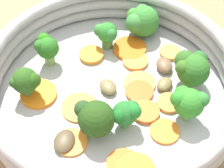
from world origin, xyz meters
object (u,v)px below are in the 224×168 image
at_px(broccoli_floret_3, 188,102).
at_px(carrot_slice_6, 80,107).
at_px(carrot_slice_1, 170,52).
at_px(carrot_slice_0, 91,55).
at_px(carrot_slice_12, 39,94).
at_px(broccoli_floret_2, 107,34).
at_px(broccoli_floret_7, 126,113).
at_px(broccoli_floret_5, 26,81).
at_px(skillet, 112,95).
at_px(mushroom_piece_3, 165,84).
at_px(carrot_slice_13, 146,112).
at_px(mushroom_piece_1, 64,141).
at_px(carrot_slice_10, 139,92).
at_px(carrot_slice_8, 72,142).
at_px(carrot_slice_11, 123,164).
at_px(mushroom_piece_0, 164,65).
at_px(carrot_slice_2, 130,48).
at_px(broccoli_floret_0, 47,46).
at_px(broccoli_floret_1, 141,21).
at_px(carrot_slice_9, 165,131).
at_px(carrot_slice_4, 169,103).
at_px(broccoli_floret_6, 94,118).
at_px(carrot_slice_5, 138,62).
at_px(broccoli_floret_4, 192,68).
at_px(carrot_slice_7, 140,83).
at_px(mushroom_piece_2, 108,87).

bearing_deg(broccoli_floret_3, carrot_slice_6, 25.37).
bearing_deg(carrot_slice_1, carrot_slice_0, 34.00).
bearing_deg(carrot_slice_12, broccoli_floret_2, -102.48).
bearing_deg(broccoli_floret_7, broccoli_floret_5, 10.71).
height_order(skillet, mushroom_piece_3, mushroom_piece_3).
height_order(carrot_slice_1, carrot_slice_13, same).
distance_m(skillet, mushroom_piece_1, 0.10).
distance_m(carrot_slice_10, broccoli_floret_3, 0.07).
relative_size(carrot_slice_8, carrot_slice_11, 0.99).
xyz_separation_m(carrot_slice_6, mushroom_piece_0, (-0.06, -0.12, 0.00)).
distance_m(broccoli_floret_3, mushroom_piece_1, 0.15).
xyz_separation_m(carrot_slice_0, broccoli_floret_5, (0.03, 0.10, 0.03)).
xyz_separation_m(carrot_slice_2, carrot_slice_13, (-0.07, 0.09, 0.00)).
relative_size(carrot_slice_8, broccoli_floret_0, 0.89).
distance_m(broccoli_floret_1, mushroom_piece_3, 0.11).
bearing_deg(mushroom_piece_0, carrot_slice_6, 62.58).
bearing_deg(broccoli_floret_0, mushroom_piece_1, 134.97).
height_order(broccoli_floret_0, mushroom_piece_3, broccoli_floret_0).
bearing_deg(carrot_slice_9, carrot_slice_4, -70.82).
bearing_deg(carrot_slice_0, carrot_slice_6, 114.18).
bearing_deg(carrot_slice_4, broccoli_floret_0, 5.91).
bearing_deg(broccoli_floret_7, broccoli_floret_6, 45.09).
distance_m(carrot_slice_0, carrot_slice_2, 0.06).
height_order(carrot_slice_5, mushroom_piece_0, mushroom_piece_0).
distance_m(carrot_slice_5, broccoli_floret_4, 0.08).
distance_m(carrot_slice_1, broccoli_floret_7, 0.14).
relative_size(broccoli_floret_1, broccoli_floret_4, 1.05).
height_order(carrot_slice_1, broccoli_floret_2, broccoli_floret_2).
bearing_deg(carrot_slice_8, broccoli_floret_3, -133.20).
xyz_separation_m(carrot_slice_10, mushroom_piece_0, (-0.01, -0.06, 0.00)).
distance_m(carrot_slice_1, carrot_slice_6, 0.16).
xyz_separation_m(carrot_slice_9, broccoli_floret_7, (0.04, 0.02, 0.02)).
relative_size(broccoli_floret_2, mushroom_piece_3, 1.62).
relative_size(carrot_slice_9, carrot_slice_11, 0.93).
bearing_deg(carrot_slice_1, carrot_slice_12, 54.58).
bearing_deg(broccoli_floret_1, mushroom_piece_3, 135.53).
xyz_separation_m(mushroom_piece_0, mushroom_piece_1, (0.05, 0.17, -0.00)).
distance_m(carrot_slice_1, carrot_slice_4, 0.09).
bearing_deg(broccoli_floret_6, mushroom_piece_1, 56.77).
relative_size(broccoli_floret_1, mushroom_piece_3, 2.08).
distance_m(carrot_slice_0, carrot_slice_7, 0.08).
relative_size(carrot_slice_8, mushroom_piece_1, 1.18).
height_order(broccoli_floret_6, mushroom_piece_0, broccoli_floret_6).
xyz_separation_m(carrot_slice_8, broccoli_floret_7, (-0.04, -0.05, 0.02)).
xyz_separation_m(carrot_slice_8, mushroom_piece_2, (0.01, -0.09, 0.00)).
xyz_separation_m(carrot_slice_9, carrot_slice_12, (0.16, 0.03, 0.00)).
bearing_deg(carrot_slice_7, broccoli_floret_2, -27.39).
distance_m(carrot_slice_2, broccoli_floret_7, 0.13).
height_order(carrot_slice_1, broccoli_floret_4, broccoli_floret_4).
bearing_deg(carrot_slice_8, mushroom_piece_1, 36.74).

